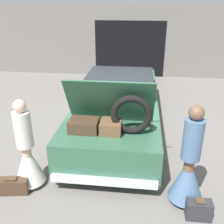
{
  "coord_description": "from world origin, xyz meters",
  "views": [
    {
      "loc": [
        0.55,
        -6.03,
        3.06
      ],
      "look_at": [
        0.0,
        -1.41,
        1.0
      ],
      "focal_mm": 42.0,
      "sensor_mm": 36.0,
      "label": 1
    }
  ],
  "objects_px": {
    "car": "(119,104)",
    "suitcase_beside_left_person": "(12,186)",
    "suitcase_beside_right_person": "(199,210)",
    "person_left": "(27,156)",
    "person_right": "(188,170)"
  },
  "relations": [
    {
      "from": "car",
      "to": "suitcase_beside_right_person",
      "type": "xyz_separation_m",
      "value": [
        1.48,
        -2.92,
        -0.44
      ]
    },
    {
      "from": "car",
      "to": "suitcase_beside_left_person",
      "type": "bearing_deg",
      "value": -119.43
    },
    {
      "from": "car",
      "to": "person_left",
      "type": "relative_size",
      "value": 3.24
    },
    {
      "from": "person_right",
      "to": "suitcase_beside_left_person",
      "type": "relative_size",
      "value": 3.01
    },
    {
      "from": "person_right",
      "to": "suitcase_beside_right_person",
      "type": "relative_size",
      "value": 4.53
    },
    {
      "from": "car",
      "to": "suitcase_beside_left_person",
      "type": "height_order",
      "value": "car"
    },
    {
      "from": "person_left",
      "to": "suitcase_beside_right_person",
      "type": "xyz_separation_m",
      "value": [
        2.81,
        -0.46,
        -0.42
      ]
    },
    {
      "from": "person_left",
      "to": "person_right",
      "type": "distance_m",
      "value": 2.66
    },
    {
      "from": "person_right",
      "to": "car",
      "type": "bearing_deg",
      "value": 15.27
    },
    {
      "from": "suitcase_beside_left_person",
      "to": "suitcase_beside_right_person",
      "type": "relative_size",
      "value": 1.51
    },
    {
      "from": "person_left",
      "to": "suitcase_beside_left_person",
      "type": "distance_m",
      "value": 0.55
    },
    {
      "from": "person_right",
      "to": "suitcase_beside_right_person",
      "type": "xyz_separation_m",
      "value": [
        0.15,
        -0.35,
        -0.45
      ]
    },
    {
      "from": "person_right",
      "to": "suitcase_beside_right_person",
      "type": "distance_m",
      "value": 0.59
    },
    {
      "from": "person_left",
      "to": "suitcase_beside_left_person",
      "type": "relative_size",
      "value": 2.86
    },
    {
      "from": "person_left",
      "to": "person_right",
      "type": "xyz_separation_m",
      "value": [
        2.66,
        -0.11,
        0.03
      ]
    }
  ]
}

